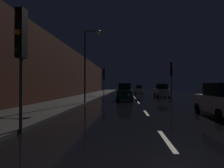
# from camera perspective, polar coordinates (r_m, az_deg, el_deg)

# --- Properties ---
(ground) EXTENTS (27.44, 84.00, 0.02)m
(ground) POSITION_cam_1_polar(r_m,az_deg,el_deg) (27.16, 7.71, -4.45)
(ground) COLOR black
(sidewalk_left) EXTENTS (4.40, 84.00, 0.15)m
(sidewalk_left) POSITION_cam_1_polar(r_m,az_deg,el_deg) (27.82, -7.99, -4.18)
(sidewalk_left) COLOR #33302D
(sidewalk_left) RESTS_ON ground
(building_facade_left) EXTENTS (0.80, 63.00, 7.61)m
(building_facade_left) POSITION_cam_1_polar(r_m,az_deg,el_deg) (25.23, -15.55, 3.94)
(building_facade_left) COLOR #472319
(building_facade_left) RESTS_ON ground
(lane_centerline) EXTENTS (0.16, 23.65, 0.01)m
(lane_centerline) POSITION_cam_1_polar(r_m,az_deg,el_deg) (17.27, 9.34, -6.59)
(lane_centerline) COLOR beige
(lane_centerline) RESTS_ON ground
(traffic_light_near_left) EXTENTS (0.32, 0.47, 4.76)m
(traffic_light_near_left) POSITION_cam_1_polar(r_m,az_deg,el_deg) (7.32, -29.12, 12.43)
(traffic_light_near_left) COLOR #38383A
(traffic_light_near_left) RESTS_ON ground
(traffic_light_far_left) EXTENTS (0.36, 0.48, 4.81)m
(traffic_light_far_left) POSITION_cam_1_polar(r_m,az_deg,el_deg) (28.84, -2.86, 2.72)
(traffic_light_far_left) COLOR #38383A
(traffic_light_far_left) RESTS_ON ground
(traffic_light_far_right) EXTENTS (0.37, 0.48, 5.19)m
(traffic_light_far_right) POSITION_cam_1_polar(r_m,az_deg,el_deg) (25.34, 19.89, 3.92)
(traffic_light_far_right) COLOR #38383A
(traffic_light_far_right) RESTS_ON ground
(streetlamp_overhead) EXTENTS (1.70, 0.44, 7.38)m
(streetlamp_overhead) POSITION_cam_1_polar(r_m,az_deg,el_deg) (16.75, -7.87, 9.95)
(streetlamp_overhead) COLOR #2D2D30
(streetlamp_overhead) RESTS_ON ground
(car_approaching_headlights) EXTENTS (1.93, 4.18, 2.11)m
(car_approaching_headlights) POSITION_cam_1_polar(r_m,az_deg,el_deg) (20.70, 4.42, -2.95)
(car_approaching_headlights) COLOR #0F3819
(car_approaching_headlights) RESTS_ON ground
(car_distant_taillights) EXTENTS (1.78, 3.84, 1.94)m
(car_distant_taillights) POSITION_cam_1_polar(r_m,az_deg,el_deg) (39.36, 9.40, -1.95)
(car_distant_taillights) COLOR silver
(car_distant_taillights) RESTS_ON ground
(car_parked_right_near) EXTENTS (1.81, 3.92, 1.97)m
(car_parked_right_near) POSITION_cam_1_polar(r_m,az_deg,el_deg) (11.98, 33.66, -4.83)
(car_parked_right_near) COLOR silver
(car_parked_right_near) RESTS_ON ground
(car_parked_right_far) EXTENTS (1.94, 4.19, 2.11)m
(car_parked_right_far) POSITION_cam_1_polar(r_m,az_deg,el_deg) (27.83, 16.83, -2.32)
(car_parked_right_far) COLOR silver
(car_parked_right_far) RESTS_ON ground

